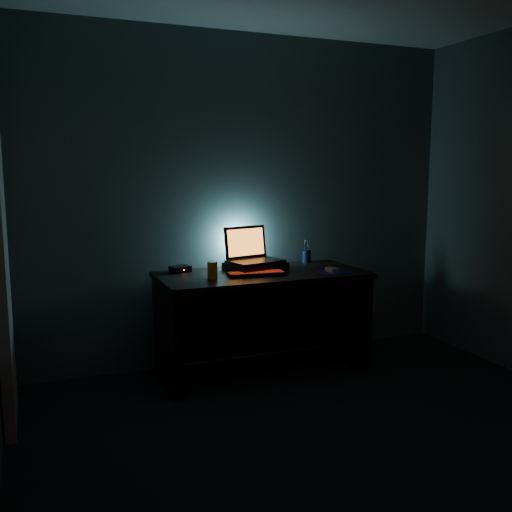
{
  "coord_description": "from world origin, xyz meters",
  "views": [
    {
      "loc": [
        -1.56,
        -2.12,
        1.5
      ],
      "look_at": [
        -0.07,
        1.57,
        0.88
      ],
      "focal_mm": 40.0,
      "sensor_mm": 36.0,
      "label": 1
    }
  ],
  "objects_px": {
    "pen_cup": "(306,256)",
    "juice_glass": "(212,270)",
    "router": "(180,269)",
    "keyboard": "(256,274)",
    "laptop": "(251,253)",
    "mouse": "(332,270)"
  },
  "relations": [
    {
      "from": "pen_cup",
      "to": "juice_glass",
      "type": "height_order",
      "value": "juice_glass"
    },
    {
      "from": "pen_cup",
      "to": "router",
      "type": "bearing_deg",
      "value": -178.15
    },
    {
      "from": "juice_glass",
      "to": "router",
      "type": "distance_m",
      "value": 0.36
    },
    {
      "from": "router",
      "to": "pen_cup",
      "type": "bearing_deg",
      "value": -14.04
    },
    {
      "from": "keyboard",
      "to": "juice_glass",
      "type": "relative_size",
      "value": 3.53
    },
    {
      "from": "pen_cup",
      "to": "laptop",
      "type": "bearing_deg",
      "value": -166.55
    },
    {
      "from": "laptop",
      "to": "pen_cup",
      "type": "relative_size",
      "value": 4.3
    },
    {
      "from": "keyboard",
      "to": "router",
      "type": "height_order",
      "value": "router"
    },
    {
      "from": "router",
      "to": "juice_glass",
      "type": "bearing_deg",
      "value": -82.97
    },
    {
      "from": "pen_cup",
      "to": "router",
      "type": "relative_size",
      "value": 0.63
    },
    {
      "from": "pen_cup",
      "to": "juice_glass",
      "type": "bearing_deg",
      "value": -157.98
    },
    {
      "from": "laptop",
      "to": "pen_cup",
      "type": "xyz_separation_m",
      "value": [
        0.52,
        0.12,
        -0.07
      ]
    },
    {
      "from": "laptop",
      "to": "keyboard",
      "type": "height_order",
      "value": "laptop"
    },
    {
      "from": "mouse",
      "to": "router",
      "type": "xyz_separation_m",
      "value": [
        -1.02,
        0.42,
        0.0
      ]
    },
    {
      "from": "laptop",
      "to": "pen_cup",
      "type": "bearing_deg",
      "value": -0.09
    },
    {
      "from": "keyboard",
      "to": "pen_cup",
      "type": "relative_size",
      "value": 4.15
    },
    {
      "from": "keyboard",
      "to": "pen_cup",
      "type": "height_order",
      "value": "pen_cup"
    },
    {
      "from": "pen_cup",
      "to": "juice_glass",
      "type": "distance_m",
      "value": 0.97
    },
    {
      "from": "mouse",
      "to": "keyboard",
      "type": "bearing_deg",
      "value": 166.07
    },
    {
      "from": "laptop",
      "to": "pen_cup",
      "type": "height_order",
      "value": "laptop"
    },
    {
      "from": "juice_glass",
      "to": "router",
      "type": "relative_size",
      "value": 0.74
    },
    {
      "from": "juice_glass",
      "to": "mouse",
      "type": "bearing_deg",
      "value": -5.75
    }
  ]
}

